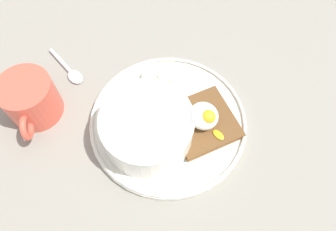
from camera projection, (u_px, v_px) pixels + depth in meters
ground_plane at (168, 126)px, 57.57cm from camera, size 120.00×120.00×2.00cm
plate at (168, 122)px, 55.98cm from camera, size 26.76×26.76×1.60cm
oatmeal_bowl at (147, 128)px, 51.46cm from camera, size 14.74×14.74×6.66cm
toast_slice at (202, 122)px, 54.80cm from camera, size 11.15×11.15×1.43cm
poached_egg at (204, 116)px, 52.64cm from camera, size 7.21×4.83×3.75cm
banana_slice_front at (150, 77)px, 59.37cm from camera, size 3.93×3.85×1.50cm
banana_slice_left at (169, 92)px, 57.92cm from camera, size 4.16×4.09×1.46cm
banana_slice_back at (166, 77)px, 59.22cm from camera, size 3.90×3.82×1.59cm
banana_slice_right at (140, 87)px, 58.13cm from camera, size 3.96×4.00×1.79cm
coffee_mug at (30, 99)px, 54.41cm from camera, size 11.81×8.97×7.70cm
spoon at (69, 70)px, 61.58cm from camera, size 10.39×3.90×0.80cm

